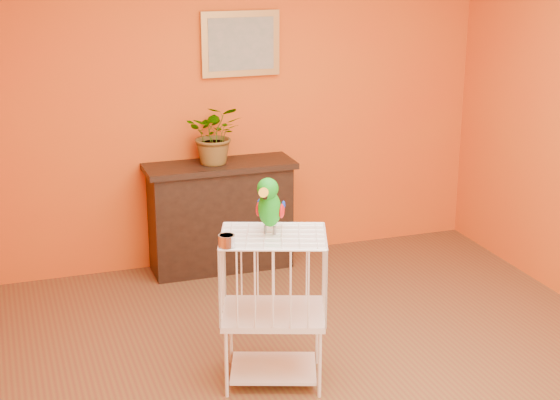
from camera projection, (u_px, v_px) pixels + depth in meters
name	position (u px, v px, depth m)	size (l,w,h in m)	color
ground	(350.00, 384.00, 5.09)	(4.50, 4.50, 0.00)	brown
room_shell	(357.00, 123.00, 4.62)	(4.50, 4.50, 4.50)	#CF5713
console_cabinet	(221.00, 216.00, 6.73)	(1.16, 0.42, 0.86)	black
potted_plant	(217.00, 142.00, 6.50)	(0.42, 0.46, 0.36)	#26722D
framed_picture	(241.00, 44.00, 6.57)	(0.62, 0.04, 0.50)	#B1833F
birdcage	(273.00, 306.00, 5.00)	(0.71, 0.63, 0.92)	white
feed_cup	(227.00, 241.00, 4.68)	(0.09, 0.09, 0.07)	silver
parrot	(270.00, 205.00, 4.85)	(0.23, 0.29, 0.34)	#59544C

